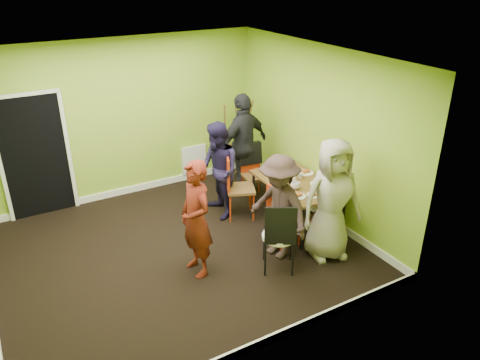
% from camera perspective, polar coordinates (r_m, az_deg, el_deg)
% --- Properties ---
extents(ground, '(5.00, 5.00, 0.00)m').
position_cam_1_polar(ground, '(7.08, -7.53, -8.53)').
color(ground, black).
rests_on(ground, ground).
extents(room_walls, '(5.04, 4.54, 2.82)m').
position_cam_1_polar(room_walls, '(6.62, -8.34, -1.27)').
color(room_walls, '#87BB30').
rests_on(room_walls, ground).
extents(dining_table, '(0.90, 1.50, 0.75)m').
position_cam_1_polar(dining_table, '(7.46, 7.00, -0.52)').
color(dining_table, black).
rests_on(dining_table, ground).
extents(chair_left_far, '(0.59, 0.59, 1.09)m').
position_cam_1_polar(chair_left_far, '(7.64, -0.58, -0.38)').
color(chair_left_far, red).
rests_on(chair_left_far, ground).
extents(chair_left_near, '(0.41, 0.40, 0.97)m').
position_cam_1_polar(chair_left_near, '(6.93, 4.91, -3.96)').
color(chair_left_near, red).
rests_on(chair_left_near, ground).
extents(chair_back_end, '(0.46, 0.52, 0.99)m').
position_cam_1_polar(chair_back_end, '(8.34, 1.34, 2.54)').
color(chair_back_end, red).
rests_on(chair_back_end, ground).
extents(chair_front_end, '(0.46, 0.46, 0.93)m').
position_cam_1_polar(chair_front_end, '(6.92, 10.08, -4.53)').
color(chair_front_end, red).
rests_on(chair_front_end, ground).
extents(chair_bentwood, '(0.56, 0.57, 1.07)m').
position_cam_1_polar(chair_bentwood, '(6.32, 4.82, -6.59)').
color(chair_bentwood, black).
rests_on(chair_bentwood, ground).
extents(easel, '(0.63, 0.60, 1.58)m').
position_cam_1_polar(easel, '(8.91, -0.44, 4.63)').
color(easel, brown).
rests_on(easel, ground).
extents(plate_near_left, '(0.22, 0.22, 0.01)m').
position_cam_1_polar(plate_near_left, '(7.67, 3.80, 0.85)').
color(plate_near_left, white).
rests_on(plate_near_left, dining_table).
extents(plate_near_right, '(0.25, 0.25, 0.01)m').
position_cam_1_polar(plate_near_right, '(6.96, 7.01, -1.95)').
color(plate_near_right, white).
rests_on(plate_near_right, dining_table).
extents(plate_far_back, '(0.22, 0.22, 0.01)m').
position_cam_1_polar(plate_far_back, '(7.88, 4.93, 1.52)').
color(plate_far_back, white).
rests_on(plate_far_back, dining_table).
extents(plate_far_front, '(0.23, 0.23, 0.01)m').
position_cam_1_polar(plate_far_front, '(7.02, 9.07, -1.81)').
color(plate_far_front, white).
rests_on(plate_far_front, dining_table).
extents(plate_wall_back, '(0.26, 0.26, 0.01)m').
position_cam_1_polar(plate_wall_back, '(7.74, 8.00, 0.90)').
color(plate_wall_back, white).
rests_on(plate_wall_back, dining_table).
extents(plate_wall_front, '(0.26, 0.26, 0.01)m').
position_cam_1_polar(plate_wall_front, '(7.37, 9.58, -0.49)').
color(plate_wall_front, white).
rests_on(plate_wall_front, dining_table).
extents(thermos, '(0.08, 0.08, 0.20)m').
position_cam_1_polar(thermos, '(7.44, 6.63, 0.73)').
color(thermos, white).
rests_on(thermos, dining_table).
extents(blue_bottle, '(0.07, 0.07, 0.18)m').
position_cam_1_polar(blue_bottle, '(7.30, 9.76, -0.06)').
color(blue_bottle, '#162CA9').
rests_on(blue_bottle, dining_table).
extents(orange_bottle, '(0.04, 0.04, 0.08)m').
position_cam_1_polar(orange_bottle, '(7.49, 5.33, 0.46)').
color(orange_bottle, red).
rests_on(orange_bottle, dining_table).
extents(glass_mid, '(0.07, 0.07, 0.10)m').
position_cam_1_polar(glass_mid, '(7.51, 5.34, 0.61)').
color(glass_mid, black).
rests_on(glass_mid, dining_table).
extents(glass_back, '(0.06, 0.06, 0.11)m').
position_cam_1_polar(glass_back, '(7.75, 5.40, 1.43)').
color(glass_back, black).
rests_on(glass_back, dining_table).
extents(glass_front, '(0.06, 0.06, 0.10)m').
position_cam_1_polar(glass_front, '(7.22, 9.85, -0.73)').
color(glass_front, black).
rests_on(glass_front, dining_table).
extents(cup_a, '(0.14, 0.14, 0.11)m').
position_cam_1_polar(cup_a, '(7.16, 6.79, -0.69)').
color(cup_a, white).
rests_on(cup_a, dining_table).
extents(cup_b, '(0.10, 0.10, 0.09)m').
position_cam_1_polar(cup_b, '(7.52, 7.34, 0.52)').
color(cup_b, white).
rests_on(cup_b, dining_table).
extents(person_standing, '(0.43, 0.63, 1.64)m').
position_cam_1_polar(person_standing, '(6.20, -5.38, -4.79)').
color(person_standing, '#601A10').
rests_on(person_standing, ground).
extents(person_left_far, '(0.69, 0.84, 1.62)m').
position_cam_1_polar(person_left_far, '(7.60, -2.70, 1.09)').
color(person_left_far, '#1A1534').
rests_on(person_left_far, ground).
extents(person_left_near, '(0.78, 1.11, 1.56)m').
position_cam_1_polar(person_left_near, '(6.57, 4.74, -3.34)').
color(person_left_near, '#322321').
rests_on(person_left_near, ground).
extents(person_back_end, '(1.17, 0.73, 1.86)m').
position_cam_1_polar(person_back_end, '(8.38, 0.47, 4.35)').
color(person_back_end, black).
rests_on(person_back_end, ground).
extents(person_front_end, '(0.98, 0.76, 1.79)m').
position_cam_1_polar(person_front_end, '(6.61, 11.11, -2.42)').
color(person_front_end, gray).
rests_on(person_front_end, ground).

